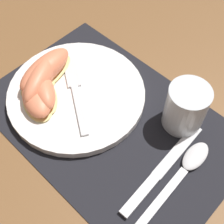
# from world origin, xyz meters

# --- Properties ---
(ground_plane) EXTENTS (3.00, 3.00, 0.00)m
(ground_plane) POSITION_xyz_m (0.00, 0.00, 0.00)
(ground_plane) COLOR brown
(placemat) EXTENTS (0.48, 0.32, 0.00)m
(placemat) POSITION_xyz_m (0.00, 0.00, 0.00)
(placemat) COLOR black
(placemat) RESTS_ON ground_plane
(plate) EXTENTS (0.27, 0.27, 0.02)m
(plate) POSITION_xyz_m (-0.09, -0.01, 0.01)
(plate) COLOR white
(plate) RESTS_ON placemat
(juice_glass) EXTENTS (0.07, 0.07, 0.09)m
(juice_glass) POSITION_xyz_m (0.10, 0.09, 0.04)
(juice_glass) COLOR silver
(juice_glass) RESTS_ON placemat
(knife) EXTENTS (0.03, 0.22, 0.01)m
(knife) POSITION_xyz_m (0.13, -0.01, 0.01)
(knife) COLOR silver
(knife) RESTS_ON placemat
(spoon) EXTENTS (0.04, 0.19, 0.01)m
(spoon) POSITION_xyz_m (0.16, 0.02, 0.01)
(spoon) COLOR silver
(spoon) RESTS_ON placemat
(fork) EXTENTS (0.16, 0.12, 0.00)m
(fork) POSITION_xyz_m (-0.09, -0.00, 0.02)
(fork) COLOR silver
(fork) RESTS_ON plate
(citrus_wedge_0) EXTENTS (0.07, 0.14, 0.04)m
(citrus_wedge_0) POSITION_xyz_m (-0.16, -0.02, 0.04)
(citrus_wedge_0) COLOR #F4DB84
(citrus_wedge_0) RESTS_ON plate
(citrus_wedge_1) EXTENTS (0.10, 0.14, 0.05)m
(citrus_wedge_1) POSITION_xyz_m (-0.15, -0.04, 0.04)
(citrus_wedge_1) COLOR #F4DB84
(citrus_wedge_1) RESTS_ON plate
(citrus_wedge_2) EXTENTS (0.10, 0.08, 0.04)m
(citrus_wedge_2) POSITION_xyz_m (-0.12, -0.05, 0.04)
(citrus_wedge_2) COLOR #F4DB84
(citrus_wedge_2) RESTS_ON plate
(citrus_wedge_3) EXTENTS (0.11, 0.09, 0.03)m
(citrus_wedge_3) POSITION_xyz_m (-0.12, -0.08, 0.03)
(citrus_wedge_3) COLOR #F4DB84
(citrus_wedge_3) RESTS_ON plate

